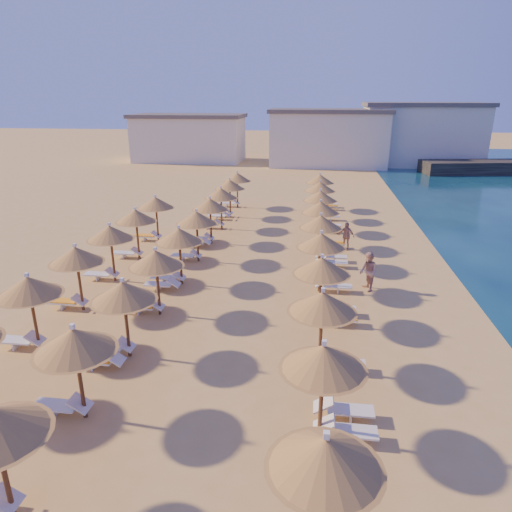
# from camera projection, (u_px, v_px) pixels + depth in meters

# --- Properties ---
(ground) EXTENTS (220.00, 220.00, 0.00)m
(ground) POSITION_uv_depth(u_px,v_px,m) (252.00, 315.00, 19.60)
(ground) COLOR tan
(ground) RESTS_ON ground
(hotel_blocks) EXTENTS (47.61, 10.66, 8.10)m
(hotel_blocks) POSITION_uv_depth(u_px,v_px,m) (319.00, 136.00, 62.14)
(hotel_blocks) COLOR silver
(hotel_blocks) RESTS_ON ground
(parasol_row_east) EXTENTS (2.34, 36.06, 3.05)m
(parasol_row_east) POSITION_uv_depth(u_px,v_px,m) (321.00, 242.00, 21.22)
(parasol_row_east) COLOR brown
(parasol_row_east) RESTS_ON ground
(parasol_row_west) EXTENTS (2.34, 36.06, 3.05)m
(parasol_row_west) POSITION_uv_depth(u_px,v_px,m) (179.00, 236.00, 22.04)
(parasol_row_west) COLOR brown
(parasol_row_west) RESTS_ON ground
(parasol_row_inland) EXTENTS (2.34, 19.20, 3.05)m
(parasol_row_inland) POSITION_uv_depth(u_px,v_px,m) (94.00, 244.00, 20.89)
(parasol_row_inland) COLOR brown
(parasol_row_inland) RESTS_ON ground
(loungers) EXTENTS (13.46, 35.17, 0.66)m
(loungers) POSITION_uv_depth(u_px,v_px,m) (226.00, 282.00, 22.21)
(loungers) COLOR silver
(loungers) RESTS_ON ground
(beachgoer_c) EXTENTS (1.09, 0.73, 1.72)m
(beachgoer_c) POSITION_uv_depth(u_px,v_px,m) (346.00, 236.00, 27.74)
(beachgoer_c) COLOR tan
(beachgoer_c) RESTS_ON ground
(beachgoer_b) EXTENTS (0.95, 1.09, 1.92)m
(beachgoer_b) POSITION_uv_depth(u_px,v_px,m) (368.00, 272.00, 21.83)
(beachgoer_b) COLOR tan
(beachgoer_b) RESTS_ON ground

